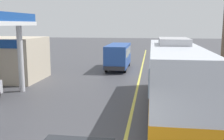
% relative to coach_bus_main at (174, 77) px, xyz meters
% --- Properties ---
extents(ground, '(120.00, 120.00, 0.00)m').
position_rel_coach_bus_main_xyz_m(ground, '(-2.13, 12.23, -1.72)').
color(ground, '#424247').
extents(lane_divider_stripe, '(0.16, 50.00, 0.01)m').
position_rel_coach_bus_main_xyz_m(lane_divider_stripe, '(-2.13, 7.23, -1.72)').
color(lane_divider_stripe, '#D8CC4C').
rests_on(lane_divider_stripe, ground).
extents(coach_bus_main, '(2.60, 11.04, 3.69)m').
position_rel_coach_bus_main_xyz_m(coach_bus_main, '(0.00, 0.00, 0.00)').
color(coach_bus_main, silver).
rests_on(coach_bus_main, ground).
extents(minibus_opposing_lane, '(2.04, 6.13, 2.44)m').
position_rel_coach_bus_main_xyz_m(minibus_opposing_lane, '(-4.45, 12.14, -0.25)').
color(minibus_opposing_lane, '#264C9E').
rests_on(minibus_opposing_lane, ground).
extents(utility_pole_roadside, '(1.80, 0.24, 7.89)m').
position_rel_coach_bus_main_xyz_m(utility_pole_roadside, '(3.38, 4.02, 2.41)').
color(utility_pole_roadside, brown).
rests_on(utility_pole_roadside, ground).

